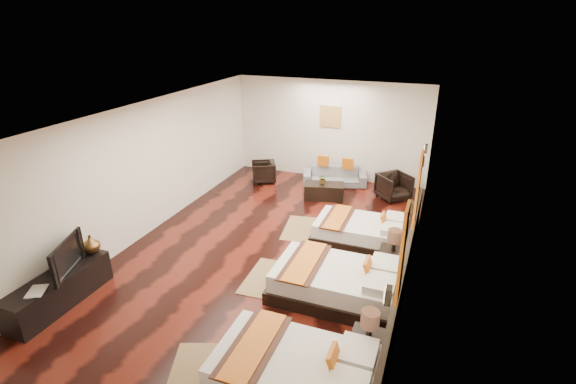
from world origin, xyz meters
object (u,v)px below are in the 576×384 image
at_px(armchair_right, 394,187).
at_px(bed_mid, 338,282).
at_px(bed_far, 362,231).
at_px(coffee_table, 324,191).
at_px(bed_near, 297,373).
at_px(nightstand_b, 392,260).
at_px(book, 28,292).
at_px(figurine, 91,244).
at_px(armchair_left, 264,172).
at_px(sofa, 335,176).
at_px(nightstand_a, 368,348).
at_px(tv_console, 59,290).
at_px(table_plant, 323,179).
at_px(tv, 62,256).

bearing_deg(armchair_right, bed_mid, -138.63).
xyz_separation_m(bed_far, coffee_table, (-1.37, 1.94, -0.05)).
bearing_deg(bed_near, nightstand_b, 76.11).
relative_size(book, coffee_table, 0.33).
bearing_deg(figurine, armchair_left, 80.94).
xyz_separation_m(bed_near, sofa, (-1.37, 7.04, -0.02)).
relative_size(bed_mid, nightstand_a, 2.37).
height_order(bed_far, figurine, figurine).
bearing_deg(tv_console, figurine, 90.00).
distance_m(tv_console, coffee_table, 6.38).
distance_m(book, table_plant, 6.83).
relative_size(nightstand_a, sofa, 0.52).
xyz_separation_m(bed_mid, figurine, (-4.20, -1.02, 0.43)).
relative_size(bed_far, tv_console, 1.06).
relative_size(armchair_left, armchair_right, 0.88).
distance_m(book, figurine, 1.28).
distance_m(sofa, coffee_table, 1.05).
distance_m(nightstand_a, book, 5.04).
relative_size(bed_near, sofa, 1.21).
distance_m(bed_near, tv, 4.20).
bearing_deg(tv, bed_near, -116.12).
bearing_deg(tv_console, nightstand_b, 29.13).
height_order(bed_near, coffee_table, bed_near).
distance_m(nightstand_b, sofa, 4.54).
bearing_deg(armchair_left, bed_near, -1.05).
bearing_deg(coffee_table, tv_console, -116.27).
bearing_deg(coffee_table, bed_far, -54.72).
bearing_deg(sofa, nightstand_b, -78.18).
bearing_deg(table_plant, bed_near, -76.67).
height_order(armchair_right, table_plant, armchair_right).
height_order(bed_mid, book, bed_mid).
distance_m(bed_near, nightstand_a, 1.03).
bearing_deg(figurine, tv_console, -90.00).
distance_m(armchair_left, armchair_right, 3.63).
bearing_deg(bed_far, bed_near, -89.97).
bearing_deg(nightstand_b, bed_near, -103.89).
relative_size(nightstand_a, table_plant, 3.48).
height_order(nightstand_a, armchair_right, nightstand_a).
bearing_deg(bed_far, tv_console, -138.00).
bearing_deg(armchair_right, table_plant, 153.75).
xyz_separation_m(tv, armchair_right, (4.45, 6.18, -0.50)).
height_order(bed_near, book, bed_near).
relative_size(figurine, table_plant, 1.23).
relative_size(bed_near, bed_mid, 0.98).
distance_m(nightstand_b, book, 5.92).
xyz_separation_m(nightstand_a, book, (-4.95, -0.93, 0.25)).
relative_size(bed_far, table_plant, 7.36).
bearing_deg(nightstand_a, nightstand_b, 90.00).
relative_size(armchair_left, coffee_table, 0.65).
bearing_deg(bed_mid, armchair_left, 126.72).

